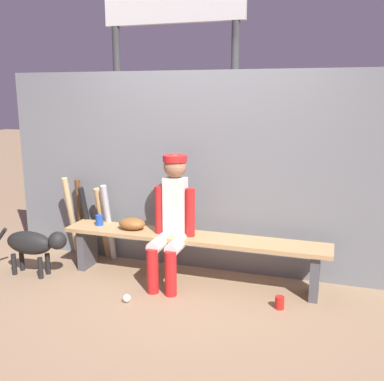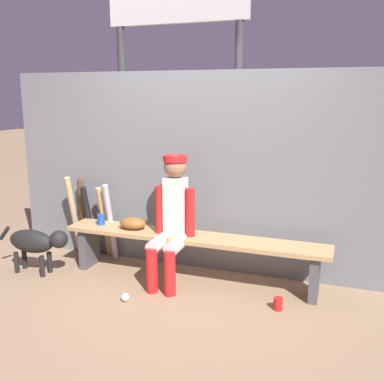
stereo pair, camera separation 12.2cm
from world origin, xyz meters
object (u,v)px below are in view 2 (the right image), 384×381
Objects in this scene: bat_aluminum_black at (90,222)px; baseball_glove at (133,223)px; scoreboard at (181,25)px; dog at (36,242)px; bat_wood_tan at (105,222)px; cup_on_bench at (101,219)px; cup_on_ground at (278,304)px; bat_wood_natural at (74,216)px; dugout_bench at (192,245)px; bat_wood_dark at (84,217)px; bat_aluminum_silver at (111,223)px; player_seated at (171,216)px; baseball at (125,297)px.

baseball_glove is at bearing -17.76° from bat_aluminum_black.
scoreboard reaches higher than dog.
baseball_glove is 1.01m from dog.
bat_wood_tan is 0.17m from bat_aluminum_black.
baseball_glove is 2.55× the size of cup_on_bench.
cup_on_bench is (-1.94, 0.36, 0.47)m from cup_on_ground.
dugout_bench is at bearing -7.61° from bat_wood_natural.
bat_wood_dark is 0.67m from dog.
baseball_glove is at bearing -26.65° from bat_aluminum_silver.
bat_wood_tan is at bearing 152.85° from baseball_glove.
bat_wood_dark is 8.16× the size of cup_on_bench.
scoreboard is (0.79, 1.33, 2.19)m from bat_wood_natural.
scoreboard reaches higher than player_seated.
bat_wood_tan is 7.69× the size of cup_on_bench.
cup_on_bench reaches higher than dugout_bench.
cup_on_ground is (1.55, -0.33, -0.47)m from baseball_glove.
bat_wood_tan is at bearing 112.71° from cup_on_bench.
cup_on_ground is (2.39, -0.53, -0.41)m from bat_wood_natural.
scoreboard is 4.50× the size of dog.
bat_wood_dark is 0.46m from cup_on_bench.
bat_wood_dark is 2.43m from cup_on_ground.
bat_aluminum_black reaches higher than baseball_glove.
bat_aluminum_black reaches higher than cup_on_ground.
baseball_glove is 0.84m from baseball.
dugout_bench is 35.87× the size of baseball.
bat_aluminum_silver reaches higher than bat_wood_tan.
scoreboard is at bearing 65.26° from dog.
scoreboard is at bearing 76.46° from bat_aluminum_silver.
cup_on_ground is at bearing -10.44° from cup_on_bench.
scoreboard is at bearing 59.15° from bat_wood_natural.
dog is (-0.08, -0.57, -0.13)m from bat_wood_natural.
dog is (-0.92, -0.37, -0.19)m from baseball_glove.
bat_wood_natural is 8.55× the size of cup_on_ground.
scoreboard is (-0.28, 2.16, 2.62)m from baseball.
baseball_glove is 0.33× the size of dog.
bat_aluminum_black is 0.20m from bat_wood_natural.
player_seated reaches higher than bat_aluminum_black.
cup_on_bench is at bearing -102.81° from scoreboard.
bat_wood_dark is at bearing 45.98° from bat_wood_natural.
baseball is at bearing -42.06° from bat_wood_dark.
bat_wood_dark is (-1.24, 0.38, -0.23)m from player_seated.
cup_on_bench is at bearing 133.45° from baseball.
dog is at bearing -143.47° from cup_on_bench.
baseball is at bearing -122.71° from dugout_bench.
bat_wood_tan is 2.15m from cup_on_ground.
baseball is 0.02× the size of scoreboard.
baseball is (1.08, -0.83, -0.43)m from bat_wood_natural.
scoreboard reaches higher than bat_wood_tan.
bat_aluminum_black is at bearing 175.51° from bat_aluminum_silver.
bat_wood_tan is 0.90× the size of bat_wood_natural.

